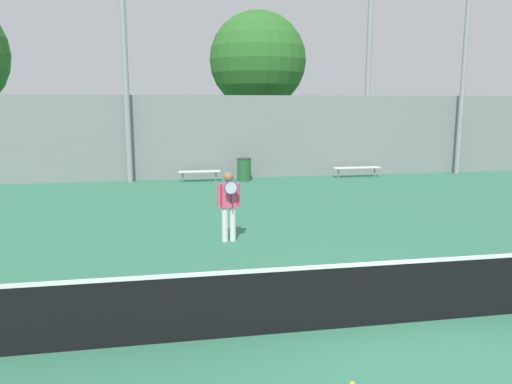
% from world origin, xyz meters
% --- Properties ---
extents(ground_plane, '(100.00, 100.00, 0.00)m').
position_xyz_m(ground_plane, '(0.00, 0.00, 0.00)').
color(ground_plane, '#337556').
extents(tennis_net, '(11.65, 0.09, 0.96)m').
position_xyz_m(tennis_net, '(0.00, 0.00, 0.49)').
color(tennis_net, black).
rests_on(tennis_net, ground_plane).
extents(tennis_player, '(0.54, 0.42, 1.64)m').
position_xyz_m(tennis_player, '(-1.73, 4.85, 0.93)').
color(tennis_player, silver).
rests_on(tennis_player, ground_plane).
extents(bench_courtside_near, '(1.70, 0.40, 0.45)m').
position_xyz_m(bench_courtside_near, '(-1.78, 13.98, 0.40)').
color(bench_courtside_near, white).
rests_on(bench_courtside_near, ground_plane).
extents(bench_courtside_far, '(2.09, 0.40, 0.45)m').
position_xyz_m(bench_courtside_far, '(5.05, 13.98, 0.41)').
color(bench_courtside_far, white).
rests_on(bench_courtside_far, ground_plane).
extents(light_pole_near_left, '(0.90, 0.60, 10.03)m').
position_xyz_m(light_pole_near_left, '(5.80, 14.91, 5.99)').
color(light_pole_near_left, '#939399').
rests_on(light_pole_near_left, ground_plane).
extents(light_pole_far_right, '(0.90, 0.60, 11.35)m').
position_xyz_m(light_pole_far_right, '(10.07, 14.34, 6.84)').
color(light_pole_far_right, '#939399').
rests_on(light_pole_far_right, ground_plane).
extents(light_pole_center_back, '(0.90, 0.60, 12.01)m').
position_xyz_m(light_pole_center_back, '(-4.59, 14.48, 7.04)').
color(light_pole_center_back, '#939399').
rests_on(light_pole_center_back, ground_plane).
extents(trash_bin, '(0.60, 0.60, 0.94)m').
position_xyz_m(trash_bin, '(0.07, 13.92, 0.47)').
color(trash_bin, '#235B33').
rests_on(trash_bin, ground_plane).
extents(tennis_ball, '(0.07, 0.07, 0.07)m').
position_xyz_m(tennis_ball, '(-1.13, -1.47, 0.03)').
color(tennis_ball, '#D1E038').
rests_on(tennis_ball, ground_plane).
extents(back_fence, '(26.93, 0.06, 3.52)m').
position_xyz_m(back_fence, '(0.00, 14.79, 1.76)').
color(back_fence, gray).
rests_on(back_fence, ground_plane).
extents(tree_green_tall, '(5.01, 5.01, 7.89)m').
position_xyz_m(tree_green_tall, '(1.76, 19.87, 5.36)').
color(tree_green_tall, brown).
rests_on(tree_green_tall, ground_plane).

